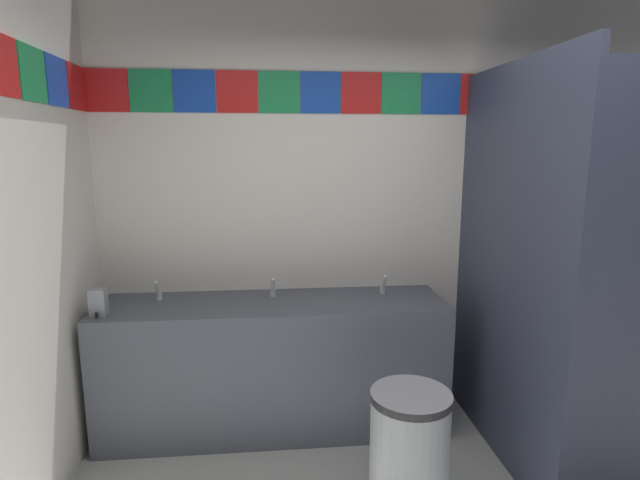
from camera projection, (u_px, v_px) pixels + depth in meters
wall_back at (378, 199)px, 3.36m from camera, size 3.69×0.09×2.89m
vanity_counter at (274, 363)px, 3.16m from camera, size 2.15×0.57×0.84m
faucet_left at (158, 293)px, 3.10m from camera, size 0.04×0.10×0.14m
faucet_center at (273, 290)px, 3.16m from camera, size 0.04×0.10×0.14m
faucet_right at (383, 287)px, 3.23m from camera, size 0.04×0.10×0.14m
soap_dispenser at (98, 303)px, 2.82m from camera, size 0.09×0.09×0.16m
stall_divider at (561, 278)px, 2.56m from camera, size 0.92×1.34×2.25m
toilet at (570, 378)px, 3.24m from camera, size 0.39×0.49×0.74m
trash_bin at (409, 449)px, 2.47m from camera, size 0.40×0.40×0.61m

